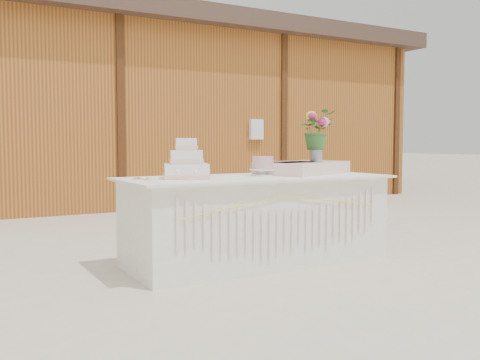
% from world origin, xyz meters
% --- Properties ---
extents(ground, '(80.00, 80.00, 0.00)m').
position_xyz_m(ground, '(0.00, 0.00, 0.00)').
color(ground, beige).
rests_on(ground, ground).
extents(barn, '(12.60, 4.60, 3.30)m').
position_xyz_m(barn, '(-0.01, 5.99, 1.68)').
color(barn, '#A06221').
rests_on(barn, ground).
extents(cake_table, '(2.40, 1.00, 0.77)m').
position_xyz_m(cake_table, '(0.00, -0.00, 0.39)').
color(cake_table, white).
rests_on(cake_table, ground).
extents(wedding_cake, '(0.48, 0.48, 0.34)m').
position_xyz_m(wedding_cake, '(-0.65, 0.07, 0.88)').
color(wedding_cake, white).
rests_on(wedding_cake, cake_table).
extents(pink_cake_stand, '(0.24, 0.24, 0.17)m').
position_xyz_m(pink_cake_stand, '(0.10, 0.05, 0.87)').
color(pink_cake_stand, white).
rests_on(pink_cake_stand, cake_table).
extents(satin_runner, '(1.07, 0.86, 0.12)m').
position_xyz_m(satin_runner, '(0.59, 0.11, 0.83)').
color(satin_runner, '#FFD4CD').
rests_on(satin_runner, cake_table).
extents(flower_vase, '(0.12, 0.12, 0.16)m').
position_xyz_m(flower_vase, '(0.75, 0.13, 0.97)').
color(flower_vase, '#B2B3B7').
rests_on(flower_vase, satin_runner).
extents(bouquet, '(0.36, 0.32, 0.39)m').
position_xyz_m(bouquet, '(0.75, 0.13, 1.24)').
color(bouquet, '#326729').
rests_on(bouquet, flower_vase).
extents(loose_flowers, '(0.17, 0.37, 0.02)m').
position_xyz_m(loose_flowers, '(-1.02, 0.03, 0.78)').
color(loose_flowers, pink).
rests_on(loose_flowers, cake_table).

